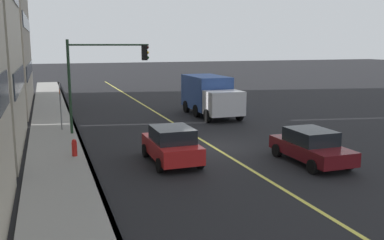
# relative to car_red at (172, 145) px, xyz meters

# --- Properties ---
(ground) EXTENTS (200.00, 200.00, 0.00)m
(ground) POSITION_rel_car_red_xyz_m (2.05, -2.82, -0.82)
(ground) COLOR black
(sidewalk_slab) EXTENTS (80.00, 2.70, 0.15)m
(sidewalk_slab) POSITION_rel_car_red_xyz_m (2.05, 4.77, -0.75)
(sidewalk_slab) COLOR gray
(sidewalk_slab) RESTS_ON ground
(curb_edge) EXTENTS (80.00, 0.16, 0.15)m
(curb_edge) POSITION_rel_car_red_xyz_m (2.05, 3.50, -0.75)
(curb_edge) COLOR slate
(curb_edge) RESTS_ON ground
(lane_stripe_center) EXTENTS (80.00, 0.16, 0.01)m
(lane_stripe_center) POSITION_rel_car_red_xyz_m (2.05, -2.82, -0.82)
(lane_stripe_center) COLOR #D8CC4C
(lane_stripe_center) RESTS_ON ground
(car_red) EXTENTS (3.91, 1.96, 1.62)m
(car_red) POSITION_rel_car_red_xyz_m (0.00, 0.00, 0.00)
(car_red) COLOR red
(car_red) RESTS_ON ground
(car_maroon) EXTENTS (4.24, 1.95, 1.50)m
(car_maroon) POSITION_rel_car_red_xyz_m (-2.07, -5.79, -0.06)
(car_maroon) COLOR #591116
(car_maroon) RESTS_ON ground
(truck_blue) EXTENTS (6.51, 2.63, 2.87)m
(truck_blue) POSITION_rel_car_red_xyz_m (11.07, -6.22, 0.71)
(truck_blue) COLOR silver
(truck_blue) RESTS_ON ground
(traffic_light_mast) EXTENTS (0.28, 4.69, 5.45)m
(traffic_light_mast) POSITION_rel_car_red_xyz_m (7.20, 1.98, 2.96)
(traffic_light_mast) COLOR #1E3823
(traffic_light_mast) RESTS_ON ground
(street_sign_post) EXTENTS (0.60, 0.08, 3.00)m
(street_sign_post) POSITION_rel_car_red_xyz_m (8.48, 4.33, 0.94)
(street_sign_post) COLOR slate
(street_sign_post) RESTS_ON ground
(fire_hydrant) EXTENTS (0.24, 0.24, 0.94)m
(fire_hydrant) POSITION_rel_car_red_xyz_m (2.02, 4.02, -0.36)
(fire_hydrant) COLOR red
(fire_hydrant) RESTS_ON ground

